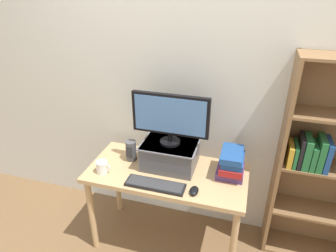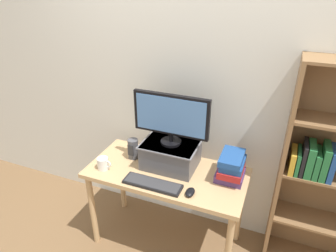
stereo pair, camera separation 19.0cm
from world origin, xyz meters
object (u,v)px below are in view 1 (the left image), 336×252
at_px(riser_box, 170,153).
at_px(desk_speaker, 131,151).
at_px(bookshelf_unit, 329,165).
at_px(computer_mouse, 194,191).
at_px(book_stack, 232,164).
at_px(keyboard, 155,185).
at_px(coffee_mug, 102,167).
at_px(desk, 167,181).
at_px(computer_monitor, 170,117).

height_order(riser_box, desk_speaker, riser_box).
height_order(bookshelf_unit, computer_mouse, bookshelf_unit).
relative_size(book_stack, desk_speaker, 1.52).
bearing_deg(keyboard, desk_speaker, 137.52).
relative_size(bookshelf_unit, riser_box, 3.82).
xyz_separation_m(book_stack, coffee_mug, (-0.97, -0.25, -0.06)).
bearing_deg(keyboard, desk, 81.85).
bearing_deg(bookshelf_unit, computer_mouse, -153.01).
bearing_deg(desk_speaker, riser_box, 2.79).
height_order(computer_mouse, book_stack, book_stack).
height_order(computer_mouse, coffee_mug, coffee_mug).
distance_m(desk, keyboard, 0.23).
height_order(riser_box, computer_mouse, riser_box).
bearing_deg(desk_speaker, keyboard, -42.48).
bearing_deg(desk_speaker, desk, -12.80).
height_order(computer_mouse, desk_speaker, desk_speaker).
bearing_deg(desk, riser_box, 91.25).
relative_size(bookshelf_unit, keyboard, 3.82).
distance_m(bookshelf_unit, riser_box, 1.21).
relative_size(desk, desk_speaker, 7.24).
height_order(keyboard, computer_mouse, computer_mouse).
height_order(computer_monitor, book_stack, computer_monitor).
bearing_deg(bookshelf_unit, book_stack, -165.08).
distance_m(coffee_mug, desk_speaker, 0.28).
distance_m(computer_monitor, keyboard, 0.52).
height_order(keyboard, desk_speaker, desk_speaker).
distance_m(bookshelf_unit, desk_speaker, 1.54).
xyz_separation_m(desk, bookshelf_unit, (1.19, 0.28, 0.21)).
height_order(riser_box, keyboard, riser_box).
distance_m(book_stack, desk_speaker, 0.82).
bearing_deg(bookshelf_unit, computer_monitor, -170.94).
relative_size(computer_monitor, coffee_mug, 4.94).
xyz_separation_m(coffee_mug, desk_speaker, (0.15, 0.23, 0.04)).
height_order(desk, riser_box, riser_box).
bearing_deg(bookshelf_unit, keyboard, -158.41).
distance_m(desk, coffee_mug, 0.53).
height_order(desk, coffee_mug, coffee_mug).
bearing_deg(book_stack, riser_box, -179.87).
relative_size(desk, riser_box, 2.83).
xyz_separation_m(desk, book_stack, (0.49, 0.09, 0.20)).
relative_size(computer_monitor, desk_speaker, 3.44).
xyz_separation_m(computer_monitor, coffee_mug, (-0.48, -0.25, -0.39)).
height_order(computer_monitor, coffee_mug, computer_monitor).
height_order(desk, computer_monitor, computer_monitor).
bearing_deg(book_stack, desk_speaker, -178.80).
bearing_deg(computer_monitor, coffee_mug, -152.71).
relative_size(keyboard, desk_speaker, 2.56).
distance_m(riser_box, computer_monitor, 0.33).
xyz_separation_m(computer_mouse, desk_speaker, (-0.59, 0.27, 0.07)).
distance_m(computer_monitor, desk_speaker, 0.48).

